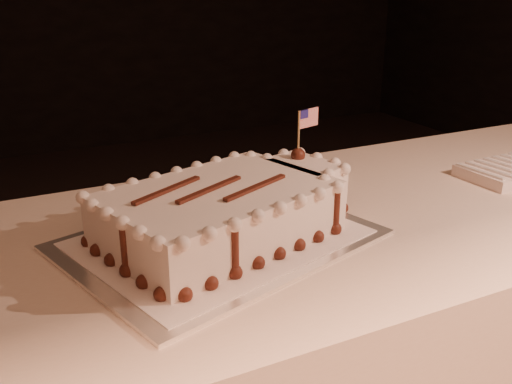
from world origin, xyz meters
name	(u,v)px	position (x,y,z in m)	size (l,w,h in m)	color
banquet_table	(265,375)	(0.00, 0.60, 0.38)	(2.40, 0.80, 0.75)	beige
cake_board	(219,240)	(-0.11, 0.58, 0.75)	(0.56, 0.42, 0.01)	white
doily	(219,237)	(-0.11, 0.58, 0.76)	(0.50, 0.38, 0.00)	white
sheet_cake	(231,209)	(-0.08, 0.59, 0.81)	(0.56, 0.40, 0.21)	white
napkin_stack	(506,172)	(0.70, 0.60, 0.77)	(0.22, 0.17, 0.04)	white
side_plate	(314,173)	(0.26, 0.83, 0.76)	(0.16, 0.16, 0.01)	silver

